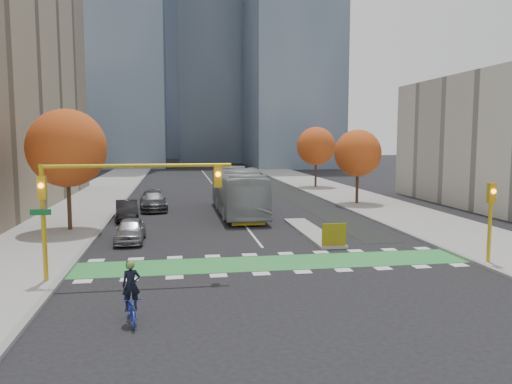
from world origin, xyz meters
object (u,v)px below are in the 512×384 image
object	(u,v)px
hazard_board	(334,235)
tree_east_near	(358,153)
tree_east_far	(316,146)
traffic_signal_east	(491,210)
cyclist	(132,302)
parked_car_c	(153,201)
bus	(238,191)
tree_west	(67,148)
parked_car_b	(127,210)
traffic_signal_west	(104,191)
parked_car_a	(130,230)

from	to	relation	value
hazard_board	tree_east_near	world-z (taller)	tree_east_near
hazard_board	tree_east_far	xyz separation A→B (m)	(8.50, 33.80, 4.44)
traffic_signal_east	cyclist	size ratio (longest dim) A/B	1.89
traffic_signal_east	parked_car_c	bearing A→B (deg)	128.66
hazard_board	bus	size ratio (longest dim) A/B	0.10
traffic_signal_east	parked_car_c	size ratio (longest dim) A/B	0.74
bus	tree_west	bearing A→B (deg)	-153.45
tree_west	bus	xyz separation A→B (m)	(12.16, 6.14, -3.72)
tree_east_near	parked_car_c	size ratio (longest dim) A/B	1.27
traffic_signal_east	parked_car_b	bearing A→B (deg)	138.87
hazard_board	parked_car_c	world-z (taller)	parked_car_c
tree_west	bus	distance (m)	14.12
hazard_board	tree_east_far	world-z (taller)	tree_east_far
cyclist	bus	bearing A→B (deg)	64.06
hazard_board	tree_east_near	bearing A→B (deg)	65.80
bus	cyclist	bearing A→B (deg)	-105.61
tree_east_near	parked_car_b	bearing A→B (deg)	-164.42
cyclist	parked_car_c	bearing A→B (deg)	80.44
traffic_signal_west	traffic_signal_east	bearing A→B (deg)	0.01
tree_east_far	parked_car_b	bearing A→B (deg)	-134.21
parked_car_a	tree_west	bearing A→B (deg)	136.97
hazard_board	cyclist	size ratio (longest dim) A/B	0.65
parked_car_b	parked_car_c	world-z (taller)	parked_car_c
tree_west	tree_east_far	bearing A→B (deg)	46.70
traffic_signal_east	cyclist	world-z (taller)	traffic_signal_east
tree_west	parked_car_b	distance (m)	7.25
bus	parked_car_c	size ratio (longest dim) A/B	2.44
tree_east_far	parked_car_a	world-z (taller)	tree_east_far
traffic_signal_west	traffic_signal_east	world-z (taller)	traffic_signal_west
tree_west	parked_car_c	world-z (taller)	tree_west
cyclist	parked_car_c	size ratio (longest dim) A/B	0.39
traffic_signal_west	hazard_board	bearing A→B (deg)	21.55
tree_west	bus	size ratio (longest dim) A/B	0.60
parked_car_c	hazard_board	bearing A→B (deg)	-62.65
hazard_board	parked_car_b	size ratio (longest dim) A/B	0.30
traffic_signal_west	parked_car_a	xyz separation A→B (m)	(0.26, 8.40, -3.31)
parked_car_b	parked_car_c	xyz separation A→B (m)	(1.78, 5.00, 0.05)
tree_west	cyclist	size ratio (longest dim) A/B	3.80
tree_east_near	cyclist	xyz separation A→B (m)	(-18.42, -27.79, -4.14)
parked_car_c	bus	bearing A→B (deg)	-28.94
tree_east_near	hazard_board	bearing A→B (deg)	-114.20
hazard_board	traffic_signal_east	bearing A→B (deg)	-35.92
parked_car_a	parked_car_c	world-z (taller)	parked_car_c
traffic_signal_west	bus	xyz separation A→B (m)	(8.09, 18.65, -2.14)
parked_car_a	bus	bearing A→B (deg)	53.09
tree_east_far	traffic_signal_east	bearing A→B (deg)	-92.97
bus	parked_car_a	bearing A→B (deg)	-127.60
cyclist	tree_west	bearing A→B (deg)	96.85
tree_east_near	bus	xyz separation A→B (m)	(-11.84, -3.86, -2.97)
bus	parked_car_c	distance (m)	7.78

